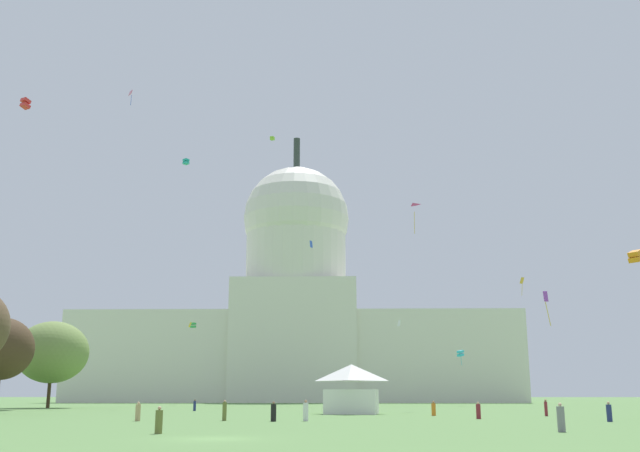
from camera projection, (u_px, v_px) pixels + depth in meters
ground_plane at (213, 439)px, 37.40m from camera, size 800.00×800.00×0.00m
capitol_building at (295, 318)px, 190.22m from camera, size 115.07×28.72×72.11m
event_tent at (352, 389)px, 82.81m from camera, size 6.86×7.35×5.59m
tree_west_near at (1, 349)px, 101.48m from camera, size 12.51×12.50×12.85m
tree_west_far at (52, 352)px, 116.50m from camera, size 13.11×12.32×13.80m
person_black_near_tree_east at (274, 412)px, 60.25m from camera, size 0.59×0.59×1.64m
person_navy_mid_center at (195, 406)px, 95.45m from camera, size 0.41×0.41×1.50m
person_maroon_back_center at (478, 411)px, 66.20m from camera, size 0.54×0.54×1.55m
person_navy_back_right at (609, 413)px, 59.80m from camera, size 0.62×0.62×1.63m
person_tan_edge_west at (138, 412)px, 61.13m from camera, size 0.61×0.61×1.63m
person_olive_lawn_far_right at (225, 411)px, 61.89m from camera, size 0.47×0.47×1.75m
person_orange_near_tent at (434, 409)px, 75.50m from camera, size 0.57×0.57×1.52m
person_white_front_center at (306, 411)px, 61.17m from camera, size 0.46×0.46×1.76m
person_olive_lawn_far_left at (159, 421)px, 42.13m from camera, size 0.58×0.58×1.57m
person_grey_deep_crowd at (561, 419)px, 44.09m from camera, size 0.58×0.58×1.75m
person_maroon_front_left at (546, 408)px, 74.21m from camera, size 0.42×0.42×1.70m
person_purple_mid_right at (330, 406)px, 91.88m from camera, size 0.61×0.61×1.59m
kite_orange_low at (636, 256)px, 71.58m from camera, size 1.62×1.60×1.42m
kite_pink_high at (131, 94)px, 117.35m from camera, size 0.90×0.94×2.66m
kite_magenta_mid at (413, 208)px, 107.33m from camera, size 1.64×1.61×4.43m
kite_blue_mid at (311, 244)px, 152.81m from camera, size 0.63×0.99×1.50m
kite_turquoise_high at (186, 162)px, 129.28m from camera, size 1.24×1.24×0.97m
kite_white_low at (399, 323)px, 140.04m from camera, size 0.66×0.72×1.30m
kite_gold_mid at (522, 282)px, 126.41m from camera, size 0.86×0.53×3.30m
kite_violet_low at (546, 301)px, 72.43m from camera, size 0.56×0.68×3.54m
kite_cyan_low at (460, 353)px, 137.30m from camera, size 1.46×1.46×2.93m
kite_red_high at (25, 103)px, 95.71m from camera, size 1.39×1.42×1.39m
kite_lime_high at (272, 138)px, 147.98m from camera, size 1.00×0.99×0.75m
kite_green_low at (193, 325)px, 153.71m from camera, size 1.24×1.24×1.07m
kite_yellow_low at (190, 325)px, 143.18m from camera, size 0.77×0.58×1.10m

